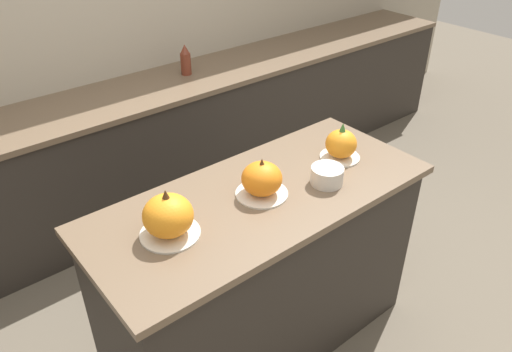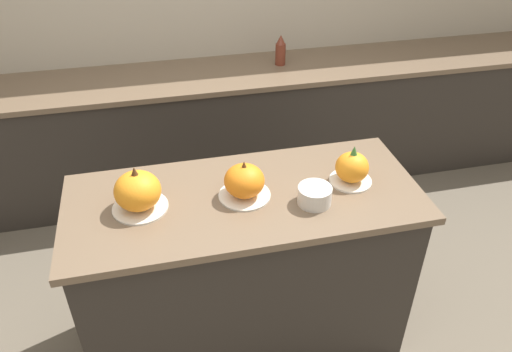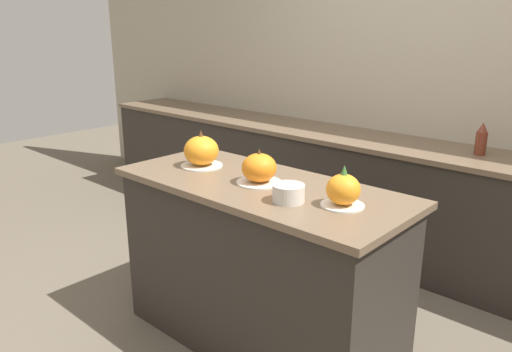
{
  "view_description": "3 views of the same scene",
  "coord_description": "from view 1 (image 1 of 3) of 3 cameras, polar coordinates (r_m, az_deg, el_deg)",
  "views": [
    {
      "loc": [
        -1.13,
        -1.34,
        2.14
      ],
      "look_at": [
        -0.04,
        -0.01,
        1.03
      ],
      "focal_mm": 35.0,
      "sensor_mm": 36.0,
      "label": 1
    },
    {
      "loc": [
        -0.34,
        -1.69,
        2.22
      ],
      "look_at": [
        0.06,
        0.03,
        1.0
      ],
      "focal_mm": 35.0,
      "sensor_mm": 36.0,
      "label": 2
    },
    {
      "loc": [
        1.58,
        -1.76,
        1.68
      ],
      "look_at": [
        -0.04,
        0.02,
        0.94
      ],
      "focal_mm": 35.0,
      "sensor_mm": 36.0,
      "label": 3
    }
  ],
  "objects": [
    {
      "name": "ground_plane",
      "position": [
        2.77,
        0.53,
        -17.96
      ],
      "size": [
        12.0,
        12.0,
        0.0
      ],
      "primitive_type": "plane",
      "color": "#665B4C"
    },
    {
      "name": "back_counter",
      "position": [
        3.45,
        -14.87,
        1.97
      ],
      "size": [
        6.0,
        0.6,
        0.88
      ],
      "color": "#2D2823",
      "rests_on": "ground_plane"
    },
    {
      "name": "pumpkin_cake_center",
      "position": [
        2.1,
        0.54,
        -0.45
      ],
      "size": [
        0.23,
        0.23,
        0.18
      ],
      "color": "silver",
      "rests_on": "kitchen_island"
    },
    {
      "name": "wall_back",
      "position": [
        3.43,
        -19.36,
        15.87
      ],
      "size": [
        8.0,
        0.06,
        2.5
      ],
      "color": "#B2A893",
      "rests_on": "ground_plane"
    },
    {
      "name": "kitchen_island",
      "position": [
        2.43,
        0.59,
        -11.01
      ],
      "size": [
        1.55,
        0.67,
        0.92
      ],
      "color": "#2D2823",
      "rests_on": "ground_plane"
    },
    {
      "name": "pumpkin_cake_left",
      "position": [
        1.9,
        -10.0,
        -4.6
      ],
      "size": [
        0.23,
        0.23,
        0.21
      ],
      "color": "silver",
      "rests_on": "kitchen_island"
    },
    {
      "name": "mixing_bowl",
      "position": [
        2.21,
        8.13,
        0.07
      ],
      "size": [
        0.14,
        0.14,
        0.08
      ],
      "color": "beige",
      "rests_on": "kitchen_island"
    },
    {
      "name": "bottle_tall",
      "position": [
        3.49,
        -8.05,
        12.98
      ],
      "size": [
        0.07,
        0.07,
        0.21
      ],
      "color": "maroon",
      "rests_on": "back_counter"
    },
    {
      "name": "pumpkin_cake_right",
      "position": [
        2.4,
        9.62,
        3.58
      ],
      "size": [
        0.19,
        0.19,
        0.18
      ],
      "color": "silver",
      "rests_on": "kitchen_island"
    }
  ]
}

